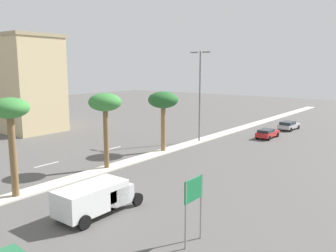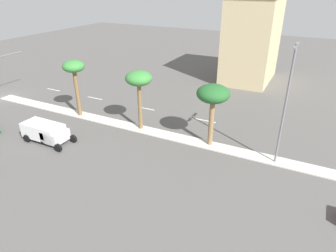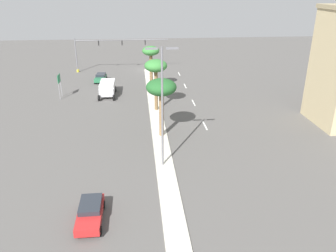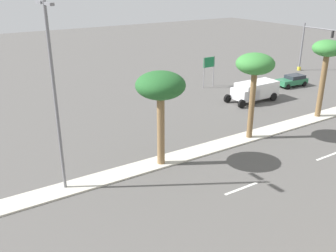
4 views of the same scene
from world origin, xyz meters
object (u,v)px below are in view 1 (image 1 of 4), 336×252
at_px(sedan_red_inboard, 267,133).
at_px(box_truck, 97,197).
at_px(street_lamp_rear, 200,90).
at_px(sedan_silver_far, 289,125).
at_px(palm_tree_far, 10,114).
at_px(palm_tree_mid, 163,102).
at_px(commercial_building, 22,83).
at_px(directional_road_sign, 194,196).
at_px(palm_tree_left, 105,105).

bearing_deg(sedan_red_inboard, box_truck, -88.20).
height_order(street_lamp_rear, box_truck, street_lamp_rear).
relative_size(sedan_silver_far, sedan_red_inboard, 1.03).
height_order(palm_tree_far, palm_tree_mid, palm_tree_far).
xyz_separation_m(commercial_building, palm_tree_mid, (26.15, 2.01, -1.43)).
bearing_deg(sedan_red_inboard, commercial_building, -152.70).
bearing_deg(street_lamp_rear, commercial_building, -161.18).
xyz_separation_m(commercial_building, sedan_silver_far, (32.80, 25.22, -6.51)).
bearing_deg(box_truck, palm_tree_mid, 114.41).
xyz_separation_m(sedan_silver_far, sedan_red_inboard, (-0.09, -8.33, -0.02)).
distance_m(directional_road_sign, commercial_building, 43.55).
bearing_deg(sedan_silver_far, palm_tree_left, -101.55).
xyz_separation_m(commercial_building, palm_tree_left, (26.24, -6.88, -1.05)).
relative_size(palm_tree_left, sedan_silver_far, 1.57).
distance_m(palm_tree_far, sedan_red_inboard, 34.21).
distance_m(palm_tree_far, box_truck, 8.99).
xyz_separation_m(commercial_building, sedan_red_inboard, (32.70, 16.88, -6.53)).
distance_m(directional_road_sign, box_truck, 7.47).
distance_m(commercial_building, palm_tree_mid, 26.26).
height_order(palm_tree_mid, sedan_silver_far, palm_tree_mid).
bearing_deg(palm_tree_mid, directional_road_sign, -47.28).
bearing_deg(palm_tree_mid, box_truck, -65.59).
xyz_separation_m(palm_tree_left, street_lamp_rear, (0.34, 15.94, 0.58)).
xyz_separation_m(palm_tree_mid, street_lamp_rear, (0.43, 7.05, 0.97)).
bearing_deg(directional_road_sign, sedan_silver_far, 101.76).
bearing_deg(commercial_building, palm_tree_left, -14.69).
height_order(palm_tree_left, palm_tree_mid, palm_tree_left).
bearing_deg(commercial_building, directional_road_sign, -18.92).
xyz_separation_m(directional_road_sign, sedan_red_inboard, (-8.27, 30.93, -2.03)).
relative_size(palm_tree_far, sedan_silver_far, 1.62).
bearing_deg(directional_road_sign, commercial_building, 161.08).
height_order(directional_road_sign, sedan_silver_far, directional_road_sign).
relative_size(palm_tree_mid, sedan_red_inboard, 1.54).
height_order(palm_tree_mid, sedan_red_inboard, palm_tree_mid).
bearing_deg(street_lamp_rear, sedan_red_inboard, 51.94).
height_order(palm_tree_far, box_truck, palm_tree_far).
height_order(palm_tree_far, sedan_red_inboard, palm_tree_far).
bearing_deg(palm_tree_far, directional_road_sign, 8.82).
bearing_deg(palm_tree_left, palm_tree_far, -88.46).
xyz_separation_m(directional_road_sign, box_truck, (-7.28, -0.56, -1.54)).
distance_m(directional_road_sign, palm_tree_far, 15.09).
xyz_separation_m(street_lamp_rear, sedan_silver_far, (6.22, 16.16, -6.04)).
relative_size(street_lamp_rear, sedan_silver_far, 2.53).
bearing_deg(sedan_red_inboard, sedan_silver_far, 89.35).
relative_size(palm_tree_left, street_lamp_rear, 0.62).
distance_m(commercial_building, sedan_silver_far, 41.88).
distance_m(commercial_building, box_truck, 37.21).
distance_m(sedan_red_inboard, box_truck, 31.51).
xyz_separation_m(palm_tree_far, street_lamp_rear, (0.09, 25.35, 0.46)).
distance_m(commercial_building, street_lamp_rear, 28.08).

